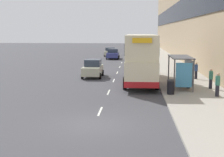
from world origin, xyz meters
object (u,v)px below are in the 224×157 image
Objects in this scene: car_2 at (110,52)px; pedestrian_2 at (187,72)px; pedestrian_at_shelter at (189,77)px; pedestrian_4 at (218,84)px; double_decker_bus_near at (141,57)px; pedestrian_3 at (196,70)px; car_1 at (135,47)px; car_0 at (93,68)px; pedestrian_1 at (211,78)px; litter_bin at (171,87)px; bus_shelter at (183,66)px; car_3 at (113,54)px.

pedestrian_2 reaches higher than car_2.
pedestrian_4 is (1.45, -3.05, -0.07)m from pedestrian_at_shelter.
double_decker_bus_near is 7.05× the size of pedestrian_3.
car_0 is at bearing -95.16° from car_1.
pedestrian_4 is (-0.24, -2.97, 0.03)m from pedestrian_1.
pedestrian_3 is at bearing 62.82° from pedestrian_2.
litter_bin is (2.08, -5.84, -1.62)m from double_decker_bus_near.
double_decker_bus_near is 6.81× the size of pedestrian_4.
pedestrian_3 is at bearing -82.83° from car_1.
pedestrian_2 is (8.74, -3.89, 0.18)m from car_0.
pedestrian_4 is at bearing -58.59° from bus_shelter.
car_2 is at bearing -104.11° from car_1.
pedestrian_2 is at bearing 106.32° from car_2.
car_0 is 9.57m from pedestrian_2.
car_1 reaches higher than litter_bin.
pedestrian_at_shelter is at bearing -41.15° from double_decker_bus_near.
bus_shelter reaches higher than car_1.
pedestrian_1 is at bearing -83.34° from car_1.
car_1 is 47.32m from pedestrian_3.
car_2 is 2.42× the size of pedestrian_2.
pedestrian_4 reaches higher than pedestrian_1.
car_1 reaches higher than car_2.
bus_shelter is at bearing -85.67° from car_1.
car_3 is at bearing 109.14° from pedestrian_1.
pedestrian_at_shelter is at bearing 56.81° from litter_bin.
pedestrian_1 is 1.50× the size of litter_bin.
car_3 is at bearing -91.35° from car_0.
litter_bin is at bearing 101.27° from car_2.
car_0 is 2.48× the size of pedestrian_1.
car_3 is (-7.54, 27.76, -1.03)m from bus_shelter.
bus_shelter is 0.96× the size of car_2.
litter_bin is at bearing -123.19° from pedestrian_at_shelter.
double_decker_bus_near is 2.84× the size of car_0.
pedestrian_1 is at bearing 147.49° from car_0.
double_decker_bus_near reaches higher than pedestrian_4.
pedestrian_3 is 8.06m from pedestrian_4.
litter_bin is (6.31, -30.38, -0.18)m from car_3.
litter_bin is at bearing -114.95° from bus_shelter.
pedestrian_4 reaches higher than pedestrian_3.
double_decker_bus_near is 5.13m from pedestrian_at_shelter.
car_0 reaches higher than car_3.
car_1 is 2.38× the size of pedestrian_4.
car_1 is at bearing 96.66° from pedestrian_1.
pedestrian_1 reaches higher than car_3.
double_decker_bus_near is 4.25m from pedestrian_2.
pedestrian_1 is at bearing -2.88° from pedestrian_at_shelter.
bus_shelter reaches higher than pedestrian_1.
litter_bin is (-3.13, 0.49, -0.31)m from pedestrian_4.
pedestrian_4 is at bearing -64.53° from pedestrian_at_shelter.
car_1 is 0.89× the size of car_2.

